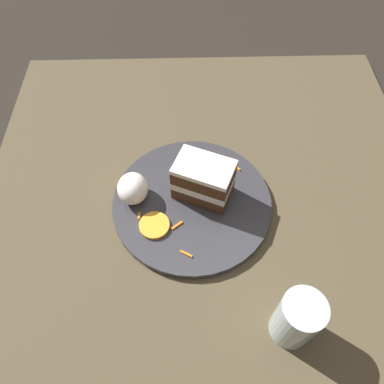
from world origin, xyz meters
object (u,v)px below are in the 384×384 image
plate (192,203)px  cake_slice (203,180)px  cream_dollop (133,188)px  orange_garnish (154,226)px  drinking_glass (296,320)px

plate → cake_slice: cake_slice is taller
cake_slice → cream_dollop: size_ratio=1.93×
plate → cream_dollop: (-0.01, -0.11, 0.04)m
plate → cake_slice: (-0.02, 0.02, 0.05)m
orange_garnish → cake_slice: bearing=128.6°
plate → orange_garnish: (0.05, -0.07, 0.01)m
orange_garnish → drinking_glass: 0.28m
cake_slice → drinking_glass: bearing=-130.3°
plate → cream_dollop: bearing=-96.2°
cake_slice → orange_garnish: (0.07, -0.09, -0.04)m
orange_garnish → drinking_glass: drinking_glass is taller
cake_slice → cream_dollop: cake_slice is taller
cream_dollop → orange_garnish: cream_dollop is taller
orange_garnish → drinking_glass: bearing=50.3°
plate → cake_slice: size_ratio=2.48×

